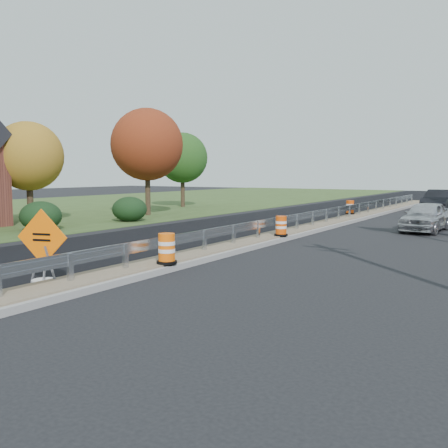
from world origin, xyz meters
The scene contains 16 objects.
ground centered at (0.00, 0.00, 0.00)m, with size 140.00×140.00×0.00m, color black.
grass_verge_near centered at (-24.00, 10.00, 0.01)m, with size 30.00×120.00×0.03m, color #364A20.
milled_overlay centered at (-4.40, 10.00, 0.01)m, with size 7.20×120.00×0.01m, color black.
median centered at (0.00, 8.00, 0.11)m, with size 1.60×55.00×0.23m.
guardrail centered at (0.00, 9.00, 0.73)m, with size 0.10×46.15×0.72m.
hedge_mid centered at (-11.50, 0.00, 0.76)m, with size 2.09×2.09×1.52m, color black.
hedge_north centered at (-11.00, 6.00, 0.76)m, with size 2.09×2.09×1.52m, color black.
tree_near_yellow centered at (-15.00, 2.00, 3.89)m, with size 3.96×3.96×5.88m.
tree_near_red centered at (-13.00, 10.00, 4.86)m, with size 4.95×4.95×7.35m.
tree_near_back centered at (-16.00, 18.00, 4.21)m, with size 4.29×4.29×6.37m.
caution_sign centered at (-0.90, -8.11, 0.51)m, with size 1.42×0.61×2.02m.
barrel_median_near centered at (0.55, -4.81, 0.67)m, with size 0.62×0.62×0.91m.
barrel_median_mid centered at (0.55, 3.05, 0.64)m, with size 0.58×0.58×0.86m.
barrel_median_far centered at (-0.55, 15.71, 0.67)m, with size 0.62×0.62×0.91m.
car_silver centered at (5.15, 10.18, 0.75)m, with size 1.78×4.43×1.51m, color #BBBBC0.
car_dark_mid centered at (3.70, 23.66, 0.84)m, with size 1.79×5.13×1.69m, color black.
Camera 1 is at (9.90, -16.41, 2.95)m, focal length 40.00 mm.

